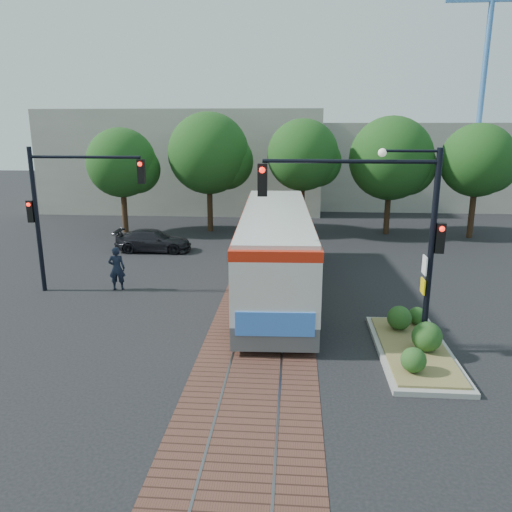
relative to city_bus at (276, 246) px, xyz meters
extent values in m
plane|color=black|center=(-0.30, -4.80, -1.93)|extent=(120.00, 120.00, 0.00)
cube|color=#512E25|center=(-0.30, -0.80, -1.92)|extent=(3.60, 40.00, 0.01)
cube|color=slate|center=(-1.05, -0.80, -1.91)|extent=(0.06, 40.00, 0.01)
cube|color=slate|center=(0.45, -0.80, -1.91)|extent=(0.06, 40.00, 0.01)
cylinder|color=#382314|center=(-10.30, 11.20, -0.50)|extent=(0.36, 0.36, 2.86)
sphere|color=#1D3F14|center=(-10.30, 11.20, 2.58)|extent=(4.40, 4.40, 4.40)
cylinder|color=#382314|center=(-4.80, 12.00, -0.36)|extent=(0.36, 0.36, 3.12)
sphere|color=#1D3F14|center=(-4.80, 12.00, 3.15)|extent=(5.20, 5.20, 5.20)
cylinder|color=#382314|center=(1.20, 11.20, -0.23)|extent=(0.36, 0.36, 3.39)
sphere|color=#1D3F14|center=(1.20, 11.20, 3.11)|extent=(4.40, 4.40, 4.40)
cylinder|color=#382314|center=(6.70, 12.00, -0.50)|extent=(0.36, 0.36, 2.86)
sphere|color=#1D3F14|center=(6.70, 12.00, 2.88)|extent=(5.20, 5.20, 5.20)
cylinder|color=#382314|center=(11.70, 11.20, -0.36)|extent=(0.36, 0.36, 3.12)
sphere|color=#1D3F14|center=(11.70, 11.20, 2.85)|extent=(4.40, 4.40, 4.40)
cube|color=#ADA899|center=(-8.30, 23.20, 2.07)|extent=(22.00, 12.00, 8.00)
cube|color=#ADA899|center=(11.70, 25.20, 1.57)|extent=(18.00, 10.00, 7.00)
cylinder|color=#3F72B2|center=(17.70, 29.20, 7.07)|extent=(0.50, 0.50, 18.00)
cube|color=#4D4D50|center=(0.00, -0.05, -1.34)|extent=(3.17, 12.97, 0.75)
cube|color=silver|center=(0.00, -0.05, 0.06)|extent=(3.19, 12.97, 2.04)
cube|color=black|center=(-0.01, 0.27, 0.38)|extent=(3.21, 11.69, 0.97)
cube|color=red|center=(0.00, -0.05, 1.24)|extent=(3.24, 12.97, 0.32)
cube|color=silver|center=(0.00, -0.05, 1.45)|extent=(3.09, 12.54, 0.15)
cube|color=black|center=(0.24, -6.32, 0.49)|extent=(1.72, 0.19, 0.97)
cube|color=#3875E0|center=(0.24, -6.50, -0.80)|extent=(2.36, 0.15, 0.75)
cube|color=orange|center=(1.43, -1.07, -0.58)|extent=(0.25, 4.83, 1.18)
cylinder|color=black|center=(-1.06, -4.71, -1.39)|extent=(0.42, 1.09, 1.07)
cylinder|color=black|center=(1.41, -4.61, -1.39)|extent=(0.42, 1.09, 1.07)
cylinder|color=black|center=(-1.39, 3.98, -1.39)|extent=(0.42, 1.09, 1.07)
cylinder|color=black|center=(1.08, 4.07, -1.39)|extent=(0.42, 1.09, 1.07)
cube|color=gray|center=(4.50, -5.80, -1.85)|extent=(2.20, 5.20, 0.15)
cube|color=olive|center=(4.50, -5.80, -1.74)|extent=(1.90, 4.80, 0.08)
sphere|color=#1E4719|center=(4.10, -7.40, -1.35)|extent=(0.70, 0.70, 0.70)
sphere|color=#1E4719|center=(4.80, -6.00, -1.25)|extent=(0.90, 0.90, 0.90)
sphere|color=#1E4719|center=(4.30, -4.40, -1.30)|extent=(0.80, 0.80, 0.80)
sphere|color=#1E4719|center=(5.00, -3.90, -1.40)|extent=(0.60, 0.60, 0.60)
cylinder|color=black|center=(4.80, -5.60, 1.29)|extent=(0.18, 0.18, 6.00)
cylinder|color=black|center=(2.30, -5.60, 3.89)|extent=(5.00, 0.12, 0.12)
cube|color=black|center=(-0.20, -5.60, 3.34)|extent=(0.28, 0.22, 0.95)
sphere|color=#FF190C|center=(-0.20, -5.74, 3.64)|extent=(0.18, 0.18, 0.18)
cube|color=black|center=(5.02, -5.60, 1.69)|extent=(0.26, 0.20, 0.90)
sphere|color=#FF190C|center=(5.02, -5.73, 1.99)|extent=(0.16, 0.16, 0.16)
cube|color=white|center=(4.62, -5.72, 0.89)|extent=(0.04, 0.45, 0.55)
cube|color=yellow|center=(4.62, -5.72, 0.24)|extent=(0.04, 0.45, 0.45)
cylinder|color=black|center=(4.00, -5.60, 4.19)|extent=(1.60, 0.08, 0.08)
sphere|color=silver|center=(3.20, -5.60, 4.14)|extent=(0.24, 0.24, 0.24)
cylinder|color=black|center=(-9.80, -0.80, 1.07)|extent=(0.18, 0.18, 6.00)
cylinder|color=black|center=(-7.55, -0.80, 3.67)|extent=(4.50, 0.12, 0.12)
cube|color=black|center=(-5.30, -0.80, 3.12)|extent=(0.28, 0.22, 0.95)
sphere|color=#FF190C|center=(-5.30, -0.94, 3.42)|extent=(0.18, 0.18, 0.18)
cube|color=black|center=(-10.02, -0.80, 1.47)|extent=(0.26, 0.20, 0.90)
sphere|color=#FF190C|center=(-10.02, -0.93, 1.77)|extent=(0.16, 0.16, 0.16)
imported|color=black|center=(-6.71, -0.45, -0.99)|extent=(0.76, 0.57, 1.87)
imported|color=black|center=(-7.04, 6.27, -1.32)|extent=(4.20, 1.75, 1.21)
camera|label=1|loc=(0.75, -20.23, 4.89)|focal=35.00mm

